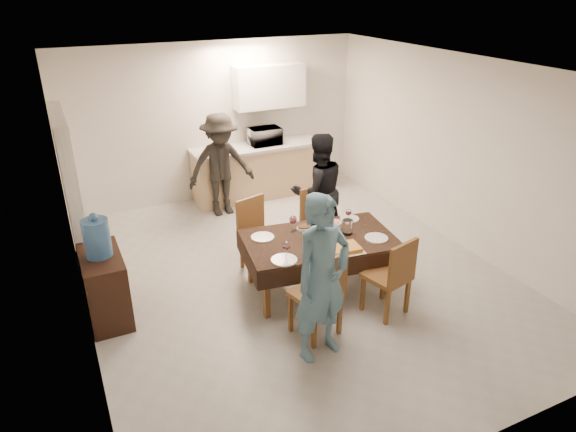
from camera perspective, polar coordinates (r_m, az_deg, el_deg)
name	(u,v)px	position (r m, az deg, el deg)	size (l,w,h in m)	color
floor	(295,275)	(6.66, 0.79, -6.56)	(5.00, 6.00, 0.02)	#A3A39F
ceiling	(296,68)	(5.75, 0.94, 16.15)	(5.00, 6.00, 0.02)	white
wall_back	(216,122)	(8.75, -8.03, 10.27)	(5.00, 0.02, 2.60)	silver
wall_front	(484,318)	(3.93, 20.97, -10.56)	(5.00, 0.02, 2.60)	silver
wall_left	(70,219)	(5.53, -23.05, -0.36)	(0.02, 6.00, 2.60)	silver
wall_right	(459,153)	(7.47, 18.43, 6.70)	(0.02, 6.00, 2.60)	silver
stub_partition	(73,199)	(6.74, -22.81, 1.78)	(0.15, 1.40, 2.10)	white
kitchen_base_cabinet	(258,172)	(8.91, -3.38, 4.88)	(2.20, 0.60, 0.86)	tan
kitchen_worktop	(257,147)	(8.76, -3.45, 7.67)	(2.24, 0.64, 0.05)	#B0B0AB
upper_cabinet	(269,86)	(8.77, -2.10, 14.21)	(1.20, 0.34, 0.70)	white
dining_table	(319,241)	(6.08, 3.50, -2.74)	(1.90, 1.27, 0.69)	black
chair_near_left	(320,288)	(5.28, 3.60, -8.03)	(0.55, 0.56, 0.54)	brown
chair_near_right	(392,271)	(5.73, 11.53, -5.97)	(0.53, 0.54, 0.52)	brown
chair_far_left	(263,231)	(6.47, -2.84, -1.72)	(0.53, 0.54, 0.51)	brown
chair_far_right	(325,219)	(6.83, 4.13, -0.29)	(0.51, 0.51, 0.51)	brown
console	(105,286)	(6.05, -19.63, -7.38)	(0.42, 0.85, 0.78)	black
water_jug	(97,238)	(5.76, -20.47, -2.31)	(0.28, 0.28, 0.42)	teal
wine_bottle	(314,225)	(6.01, 2.90, -0.98)	(0.08, 0.08, 0.33)	black
water_pitcher	(347,227)	(6.15, 6.61, -1.24)	(0.12, 0.12, 0.19)	white
savoury_tart	(343,248)	(5.81, 6.18, -3.59)	(0.43, 0.32, 0.05)	gold
salad_bowl	(334,225)	(6.32, 5.11, -0.96)	(0.19, 0.19, 0.07)	silver
mushroom_dish	(305,228)	(6.25, 1.87, -1.37)	(0.19, 0.19, 0.03)	silver
wine_glass_a	(286,250)	(5.60, -0.19, -3.76)	(0.09, 0.09, 0.20)	white
wine_glass_b	(348,215)	(6.47, 6.73, 0.09)	(0.08, 0.08, 0.17)	white
wine_glass_c	(293,224)	(6.17, 0.56, -0.85)	(0.09, 0.09, 0.20)	white
plate_near_left	(284,260)	(5.58, -0.43, -4.91)	(0.29, 0.29, 0.02)	silver
plate_near_right	(376,238)	(6.13, 9.79, -2.43)	(0.28, 0.28, 0.02)	silver
plate_far_left	(263,237)	(6.07, -2.84, -2.36)	(0.27, 0.27, 0.02)	silver
plate_far_right	(349,219)	(6.57, 6.84, -0.29)	(0.25, 0.25, 0.01)	silver
microwave	(265,136)	(8.77, -2.58, 8.86)	(0.52, 0.35, 0.29)	white
person_near	(322,279)	(4.95, 3.81, -6.98)	(0.63, 0.41, 1.73)	slate
person_far	(318,191)	(7.09, 3.35, 2.82)	(0.79, 0.62, 1.63)	black
person_kitchen	(221,165)	(8.12, -7.47, 5.62)	(1.06, 0.61, 1.64)	black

